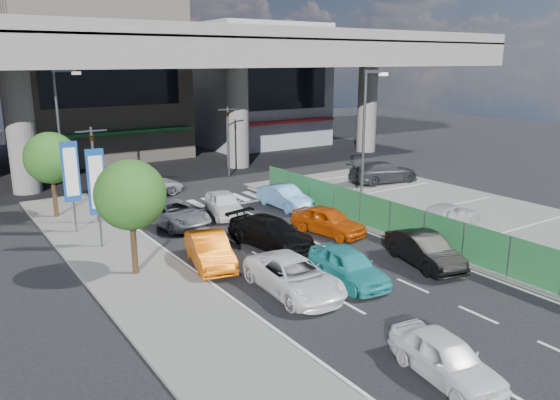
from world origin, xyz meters
TOP-DOWN VIEW (x-y plane):
  - ground at (0.00, 0.00)m, footprint 120.00×120.00m
  - parking_lot at (11.00, 2.00)m, footprint 12.00×28.00m
  - sidewalk_left at (-7.00, 4.00)m, footprint 4.00×30.00m
  - fence_run at (5.30, 1.00)m, footprint 0.16×22.00m
  - expressway at (0.00, 22.00)m, footprint 64.00×14.00m
  - building_center at (0.00, 32.97)m, footprint 14.00×10.90m
  - building_east at (16.00, 31.97)m, footprint 12.00×10.90m
  - traffic_light_left at (-6.20, 12.00)m, footprint 1.60×1.24m
  - traffic_light_right at (5.50, 19.00)m, footprint 1.60×1.24m
  - street_lamp_right at (7.17, 6.00)m, footprint 1.65×0.22m
  - street_lamp_left at (-6.33, 18.00)m, footprint 1.65×0.22m
  - signboard_near at (-7.20, 7.99)m, footprint 0.80×0.14m
  - signboard_far at (-7.60, 10.99)m, footprint 0.80×0.14m
  - tree_near at (-7.00, 4.00)m, footprint 2.80×2.80m
  - tree_far at (-7.80, 14.50)m, footprint 2.80×2.80m
  - van_white_back_left at (-2.44, -7.92)m, footprint 2.01×3.87m
  - sedan_white_mid_left at (-2.61, -0.94)m, footprint 2.44×4.87m
  - taxi_teal_mid at (-0.23, -1.27)m, footprint 2.01×4.19m
  - hatch_black_mid_right at (3.64, -1.72)m, footprint 2.38×4.41m
  - taxi_orange_left at (-3.97, 3.36)m, footprint 2.43×4.42m
  - sedan_black_mid at (-0.49, 3.95)m, footprint 2.79×5.03m
  - taxi_orange_right at (2.96, 3.96)m, footprint 2.43×4.30m
  - wagon_silver_front_left at (-2.93, 9.67)m, footprint 2.99×5.08m
  - sedan_white_front_mid at (0.18, 9.80)m, footprint 2.54×4.32m
  - kei_truck_front_right at (3.94, 9.30)m, footprint 1.51×4.11m
  - crossing_wagon_silver at (-1.64, 16.82)m, footprint 4.66×2.42m
  - parked_sedan_white at (8.58, 1.15)m, footprint 4.21×2.02m
  - parked_sedan_dgrey at (13.51, 10.89)m, footprint 5.42×2.81m
  - traffic_cone at (5.72, 5.10)m, footprint 0.40×0.40m

SIDE VIEW (x-z plane):
  - ground at x=0.00m, z-range 0.00..0.00m
  - parking_lot at x=11.00m, z-range 0.00..0.06m
  - sidewalk_left at x=-7.00m, z-range 0.00..0.12m
  - traffic_cone at x=5.72m, z-range 0.06..0.75m
  - crossing_wagon_silver at x=-1.64m, z-range 0.00..1.26m
  - van_white_back_left at x=-2.44m, z-range 0.00..1.26m
  - sedan_white_mid_left at x=-2.61m, z-range 0.00..1.32m
  - wagon_silver_front_left at x=-2.93m, z-range 0.00..1.33m
  - kei_truck_front_right at x=3.94m, z-range 0.00..1.34m
  - taxi_teal_mid at x=-0.23m, z-range 0.00..1.38m
  - hatch_black_mid_right at x=3.64m, z-range 0.00..1.38m
  - taxi_orange_left at x=-3.97m, z-range 0.00..1.38m
  - sedan_black_mid at x=-0.49m, z-range 0.00..1.38m
  - taxi_orange_right at x=2.96m, z-range 0.00..1.38m
  - sedan_white_front_mid at x=0.18m, z-range 0.00..1.38m
  - parked_sedan_white at x=8.58m, z-range 0.06..1.45m
  - parked_sedan_dgrey at x=13.51m, z-range 0.06..1.56m
  - fence_run at x=5.30m, z-range 0.00..1.80m
  - signboard_near at x=-7.20m, z-range 0.71..5.41m
  - signboard_far at x=-7.60m, z-range 0.71..5.41m
  - tree_near at x=-7.00m, z-range 0.99..5.79m
  - tree_far at x=-7.80m, z-range 0.99..5.79m
  - traffic_light_left at x=-6.20m, z-range 1.34..6.54m
  - traffic_light_right at x=5.50m, z-range 1.34..6.54m
  - street_lamp_right at x=7.17m, z-range 0.77..8.77m
  - street_lamp_left at x=-6.33m, z-range 0.77..8.77m
  - building_east at x=16.00m, z-range -0.01..11.99m
  - building_center at x=0.00m, z-range -0.01..14.99m
  - expressway at x=0.00m, z-range 3.39..14.14m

